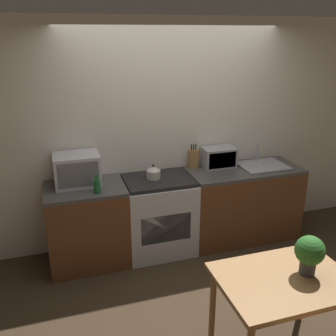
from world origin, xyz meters
TOP-DOWN VIEW (x-y plane):
  - ground_plane at (0.00, 0.00)m, footprint 16.00×16.00m
  - wall_back at (0.00, 1.13)m, footprint 10.00×0.06m
  - counter_left_run at (-1.07, 0.79)m, footprint 0.84×0.62m
  - counter_right_run at (0.81, 0.79)m, footprint 1.36×0.62m
  - stove_range at (-0.26, 0.79)m, footprint 0.78×0.62m
  - kettle at (-0.31, 0.81)m, footprint 0.16×0.16m
  - microwave at (-1.12, 0.90)m, footprint 0.47×0.36m
  - bottle at (-0.96, 0.60)m, footprint 0.07×0.07m
  - knife_block at (0.23, 0.99)m, footprint 0.11×0.06m
  - toaster_oven at (0.53, 0.95)m, footprint 0.39×0.26m
  - sink_basin at (1.06, 0.80)m, footprint 0.55×0.44m
  - dining_table at (0.19, -1.00)m, footprint 0.98×0.70m
  - potted_plant at (0.37, -1.00)m, footprint 0.22×0.22m

SIDE VIEW (x-z plane):
  - ground_plane at x=0.00m, z-range 0.00..0.00m
  - stove_range at x=-0.26m, z-range 0.00..0.90m
  - counter_left_run at x=-1.07m, z-range 0.00..0.90m
  - counter_right_run at x=0.81m, z-range 0.00..0.90m
  - dining_table at x=0.19m, z-range 0.28..1.02m
  - sink_basin at x=1.06m, z-range 0.79..1.03m
  - potted_plant at x=0.37m, z-range 0.77..1.08m
  - kettle at x=-0.31m, z-range 0.89..1.05m
  - bottle at x=-0.96m, z-range 0.88..1.08m
  - knife_block at x=0.23m, z-range 0.87..1.16m
  - toaster_oven at x=0.53m, z-range 0.90..1.14m
  - microwave at x=-1.12m, z-range 0.90..1.23m
  - wall_back at x=0.00m, z-range 0.00..2.60m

